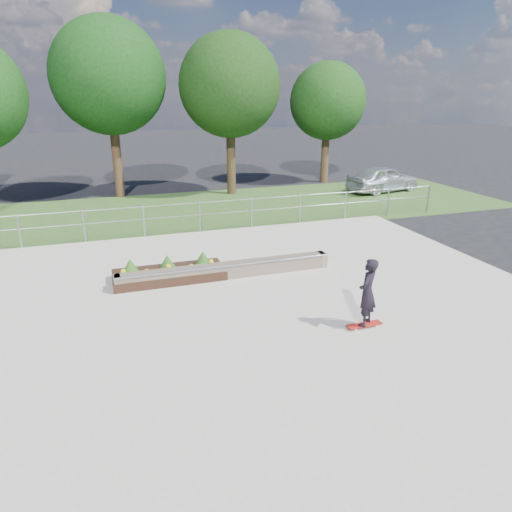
% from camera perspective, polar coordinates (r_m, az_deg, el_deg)
% --- Properties ---
extents(ground, '(120.00, 120.00, 0.00)m').
position_cam_1_polar(ground, '(10.31, 1.57, -8.56)').
color(ground, black).
rests_on(ground, ground).
extents(grass_verge, '(30.00, 8.00, 0.02)m').
position_cam_1_polar(grass_verge, '(20.38, -8.98, 5.56)').
color(grass_verge, '#2E4D1F').
rests_on(grass_verge, ground).
extents(concrete_slab, '(15.00, 15.00, 0.06)m').
position_cam_1_polar(concrete_slab, '(10.30, 1.58, -8.41)').
color(concrete_slab, '#ABA598').
rests_on(concrete_slab, ground).
extents(fence, '(20.06, 0.06, 1.20)m').
position_cam_1_polar(fence, '(16.85, -7.09, 5.37)').
color(fence, gray).
rests_on(fence, ground).
extents(tree_mid_left, '(5.25, 5.25, 8.25)m').
position_cam_1_polar(tree_mid_left, '(23.56, -17.93, 20.52)').
color(tree_mid_left, '#362015').
rests_on(tree_mid_left, ground).
extents(tree_mid_right, '(4.90, 4.90, 7.70)m').
position_cam_1_polar(tree_mid_right, '(23.36, -3.30, 20.45)').
color(tree_mid_right, black).
rests_on(tree_mid_right, ground).
extents(tree_far_right, '(4.20, 4.20, 6.60)m').
position_cam_1_polar(tree_far_right, '(26.93, 8.94, 18.54)').
color(tree_far_right, '#372516').
rests_on(tree_far_right, ground).
extents(grind_ledge, '(6.00, 0.44, 0.43)m').
position_cam_1_polar(grind_ledge, '(12.64, -3.69, -1.80)').
color(grind_ledge, brown).
rests_on(grind_ledge, concrete_slab).
extents(planter_bed, '(3.00, 1.20, 0.61)m').
position_cam_1_polar(planter_bed, '(12.77, -10.83, -1.99)').
color(planter_bed, black).
rests_on(planter_bed, concrete_slab).
extents(skateboarder, '(0.80, 0.63, 1.59)m').
position_cam_1_polar(skateboarder, '(9.98, 13.75, -4.49)').
color(skateboarder, silver).
rests_on(skateboarder, concrete_slab).
extents(parked_car, '(4.28, 2.36, 1.38)m').
position_cam_1_polar(parked_car, '(25.09, 15.59, 9.30)').
color(parked_car, '#B1B7BB').
rests_on(parked_car, ground).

